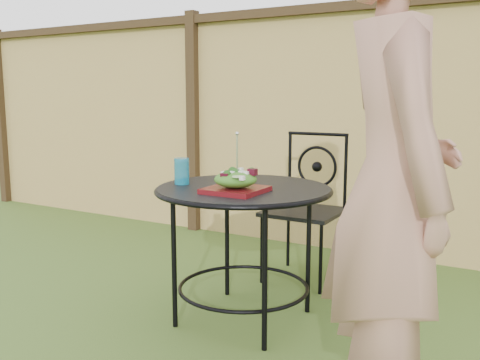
{
  "coord_description": "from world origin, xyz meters",
  "views": [
    {
      "loc": [
        1.39,
        -1.71,
        1.2
      ],
      "look_at": [
        -0.01,
        0.72,
        0.75
      ],
      "focal_mm": 40.0,
      "sensor_mm": 36.0,
      "label": 1
    }
  ],
  "objects": [
    {
      "name": "diner",
      "position": [
        0.96,
        0.05,
        0.9
      ],
      "size": [
        0.7,
        0.78,
        1.8
      ],
      "primitive_type": "imported",
      "rotation": [
        0.0,
        0.0,
        2.09
      ],
      "color": "#AC7662",
      "rests_on": "ground"
    },
    {
      "name": "patio_table",
      "position": [
        0.04,
        0.67,
        0.59
      ],
      "size": [
        0.92,
        0.92,
        0.72
      ],
      "color": "black",
      "rests_on": "ground"
    },
    {
      "name": "fence",
      "position": [
        -0.0,
        2.19,
        0.95
      ],
      "size": [
        8.0,
        0.12,
        1.9
      ],
      "color": "#DFC26E",
      "rests_on": "ground"
    },
    {
      "name": "patio_chair",
      "position": [
        0.07,
        1.48,
        0.5
      ],
      "size": [
        0.46,
        0.46,
        0.95
      ],
      "color": "black",
      "rests_on": "ground"
    },
    {
      "name": "drinking_glass",
      "position": [
        -0.29,
        0.59,
        0.79
      ],
      "size": [
        0.08,
        0.08,
        0.14
      ],
      "primitive_type": "cylinder",
      "color": "#0C7094",
      "rests_on": "patio_table"
    },
    {
      "name": "fork",
      "position": [
        0.09,
        0.52,
        0.92
      ],
      "size": [
        0.01,
        0.01,
        0.18
      ],
      "primitive_type": "cylinder",
      "color": "silver",
      "rests_on": "salad"
    },
    {
      "name": "salad",
      "position": [
        0.08,
        0.52,
        0.79
      ],
      "size": [
        0.21,
        0.21,
        0.08
      ],
      "primitive_type": "ellipsoid",
      "color": "#235614",
      "rests_on": "salad_plate"
    },
    {
      "name": "salad_plate",
      "position": [
        0.08,
        0.52,
        0.74
      ],
      "size": [
        0.27,
        0.27,
        0.02
      ],
      "primitive_type": "cube",
      "color": "#460A10",
      "rests_on": "patio_table"
    }
  ]
}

